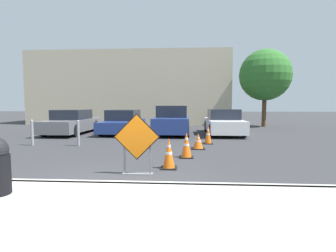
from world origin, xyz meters
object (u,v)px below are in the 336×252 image
Objects in this scene: parked_car_second at (123,122)px; bollard_second at (32,132)px; traffic_cone_fourth at (208,135)px; traffic_cone_nearest at (169,154)px; parked_car_fourth at (223,123)px; bollard_nearest at (78,132)px; parked_car_third at (172,121)px; traffic_cone_second at (186,145)px; road_closed_sign at (137,142)px; traffic_cone_third at (198,142)px; parked_car_nearest at (72,123)px.

parked_car_second is 4.26× the size of bollard_second.
traffic_cone_nearest is at bearing -107.67° from traffic_cone_fourth.
parked_car_fourth is (5.86, -0.16, 0.03)m from parked_car_second.
parked_car_fourth reaches higher than bollard_nearest.
parked_car_third is 3.80× the size of bollard_nearest.
bollard_nearest is at bearing -170.16° from traffic_cone_fourth.
traffic_cone_nearest is 1.54m from traffic_cone_second.
parked_car_third reaches higher than bollard_second.
road_closed_sign is 9.53m from parked_car_fourth.
parked_car_third is at bearing 96.84° from traffic_cone_second.
traffic_cone_fourth is 0.18× the size of parked_car_second.
traffic_cone_nearest is 8.67m from parked_car_fourth.
traffic_cone_nearest is 6.91m from bollard_second.
bollard_nearest reaches higher than traffic_cone_third.
traffic_cone_third is 0.15× the size of parked_car_third.
parked_car_nearest reaches higher than traffic_cone_fourth.
bollard_nearest reaches higher than traffic_cone_nearest.
bollard_second is (-1.97, 0.00, 0.00)m from bollard_nearest.
parked_car_third is at bearing 171.99° from parked_car_second.
traffic_cone_fourth is at bearing 7.24° from bollard_second.
parked_car_second is (-4.67, 3.92, 0.23)m from traffic_cone_fourth.
traffic_cone_fourth is at bearing 67.20° from road_closed_sign.
traffic_cone_fourth is (1.43, 4.50, 0.00)m from traffic_cone_nearest.
parked_car_nearest is 4.35× the size of bollard_nearest.
traffic_cone_fourth is 6.10m from parked_car_second.
parked_car_fourth reaches higher than parked_car_nearest.
parked_car_second is at bearing 118.07° from traffic_cone_second.
parked_car_nearest reaches higher than bollard_second.
road_closed_sign is 2.47m from traffic_cone_second.
traffic_cone_third is 5.41m from parked_car_fourth.
road_closed_sign is 1.80× the size of traffic_cone_second.
traffic_cone_third is at bearing -4.97° from bollard_nearest.
traffic_cone_nearest is at bearing 112.14° from parked_car_second.
traffic_cone_second is at bearing -25.36° from bollard_nearest.
traffic_cone_second is 0.77× the size of bollard_second.
parked_car_third is at bearing 87.13° from road_closed_sign.
bollard_second is at bearing 38.95° from parked_car_third.
parked_car_fourth is at bearing 69.33° from road_closed_sign.
bollard_second is at bearing 28.75° from parked_car_fourth.
traffic_cone_fourth is 3.88m from parked_car_third.
traffic_cone_fourth is 0.77× the size of bollard_second.
traffic_cone_second is at bearing 72.37° from parked_car_fourth.
road_closed_sign is 1.38× the size of bollard_second.
parked_car_fourth reaches higher than traffic_cone_second.
parked_car_second is at bearing 128.28° from traffic_cone_third.
road_closed_sign is at bearing 69.29° from parked_car_fourth.
traffic_cone_third is at bearing -3.55° from bollard_second.
bollard_second reaches higher than traffic_cone_nearest.
parked_car_second is (-3.71, 6.96, 0.23)m from traffic_cone_second.
bollard_nearest is (2.22, -4.38, -0.09)m from parked_car_nearest.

